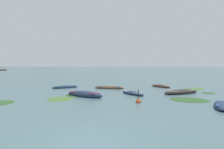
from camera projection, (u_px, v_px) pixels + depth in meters
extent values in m
plane|color=slate|center=(126.00, 67.00, 1502.53)|extent=(6000.00, 6000.00, 0.00)
cone|color=#56665B|center=(50.00, 54.00, 2073.56)|extent=(986.93, 986.93, 266.33)
cone|color=slate|center=(106.00, 56.00, 2185.21)|extent=(603.54, 603.54, 234.19)
ellipsoid|color=navy|center=(133.00, 93.00, 19.59)|extent=(2.59, 3.25, 0.40)
cube|color=#B7B2A3|center=(133.00, 92.00, 19.59)|extent=(1.86, 2.34, 0.05)
cube|color=navy|center=(133.00, 92.00, 19.58)|extent=(0.54, 0.40, 0.04)
ellipsoid|color=#2D2826|center=(181.00, 92.00, 20.17)|extent=(4.28, 3.13, 0.54)
cube|color=#B7B2A3|center=(181.00, 90.00, 20.16)|extent=(3.08, 2.25, 0.05)
cube|color=#2D2826|center=(181.00, 90.00, 20.16)|extent=(0.46, 0.72, 0.04)
ellipsoid|color=navy|center=(85.00, 94.00, 18.29)|extent=(4.05, 2.94, 0.65)
cube|color=#B22D28|center=(85.00, 92.00, 18.28)|extent=(2.92, 2.12, 0.05)
cube|color=navy|center=(85.00, 92.00, 18.28)|extent=(0.45, 0.73, 0.04)
ellipsoid|color=#4C3323|center=(161.00, 86.00, 26.43)|extent=(2.55, 3.27, 0.45)
cube|color=#B7B2A3|center=(161.00, 85.00, 26.42)|extent=(1.83, 2.36, 0.05)
cube|color=#4C3323|center=(161.00, 85.00, 26.42)|extent=(0.51, 0.38, 0.04)
ellipsoid|color=navy|center=(65.00, 87.00, 25.39)|extent=(3.22, 2.80, 0.41)
cube|color=#197A56|center=(65.00, 86.00, 25.39)|extent=(2.32, 2.01, 0.05)
cube|color=navy|center=(65.00, 86.00, 25.39)|extent=(0.41, 0.49, 0.04)
ellipsoid|color=brown|center=(109.00, 88.00, 24.69)|extent=(3.83, 1.52, 0.43)
cube|color=#28519E|center=(109.00, 87.00, 24.69)|extent=(2.76, 1.10, 0.05)
cube|color=brown|center=(109.00, 86.00, 24.68)|extent=(0.18, 0.64, 0.04)
ellipsoid|color=navy|center=(222.00, 106.00, 13.34)|extent=(2.06, 3.30, 0.48)
cube|color=#28519E|center=(222.00, 104.00, 13.33)|extent=(1.49, 2.38, 0.05)
cube|color=navy|center=(222.00, 103.00, 13.33)|extent=(0.66, 0.32, 0.04)
cube|color=brown|center=(0.00, 70.00, 123.95)|extent=(8.12, 3.15, 0.90)
cylinder|color=#4C4742|center=(5.00, 68.00, 124.89)|extent=(0.10, 0.10, 1.80)
cylinder|color=#4C4742|center=(4.00, 68.00, 122.97)|extent=(0.10, 0.10, 1.80)
cube|color=#334C75|center=(0.00, 67.00, 123.86)|extent=(6.82, 2.65, 0.12)
sphere|color=#DB4C1E|center=(138.00, 102.00, 15.15)|extent=(0.40, 0.40, 0.40)
cylinder|color=black|center=(138.00, 95.00, 15.13)|extent=(0.06, 0.06, 0.97)
ellipsoid|color=#2D5628|center=(1.00, 103.00, 15.08)|extent=(2.43, 2.85, 0.14)
ellipsoid|color=#2D5628|center=(78.00, 95.00, 19.17)|extent=(3.06, 3.19, 0.14)
ellipsoid|color=#477033|center=(194.00, 89.00, 24.37)|extent=(3.78, 3.97, 0.14)
ellipsoid|color=#2D5628|center=(189.00, 100.00, 16.42)|extent=(3.93, 3.71, 0.14)
ellipsoid|color=#477033|center=(60.00, 99.00, 16.89)|extent=(2.94, 3.24, 0.14)
ellipsoid|color=#2D5628|center=(208.00, 93.00, 20.51)|extent=(1.68, 1.76, 0.14)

